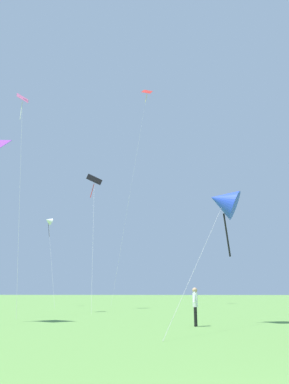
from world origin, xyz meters
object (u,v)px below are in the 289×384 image
object	(u,v)px
kite_black_large	(94,184)
kite_red_high	(145,104)
kite_blue_delta	(223,201)
kite_white_distant	(49,221)
person_child_small	(195,303)
kite_pink_low	(22,110)

from	to	relation	value
kite_black_large	kite_red_high	world-z (taller)	kite_red_high
kite_blue_delta	kite_black_large	bearing A→B (deg)	123.97
kite_black_large	kite_blue_delta	bearing A→B (deg)	-56.03
kite_white_distant	person_child_small	distance (m)	29.45
kite_pink_low	person_child_small	world-z (taller)	kite_pink_low
kite_blue_delta	kite_white_distant	distance (m)	28.04
kite_blue_delta	kite_white_distant	bearing A→B (deg)	127.61
kite_red_high	kite_white_distant	bearing A→B (deg)	-151.76
kite_red_high	person_child_small	world-z (taller)	kite_red_high
kite_red_high	kite_pink_low	size ratio (longest dim) A/B	1.67
kite_white_distant	person_child_small	xyz separation A→B (m)	(15.25, -23.74, -8.41)
kite_pink_low	kite_black_large	bearing A→B (deg)	60.22
kite_pink_low	person_child_small	bearing A→B (deg)	-35.03
kite_blue_delta	kite_white_distant	world-z (taller)	kite_white_distant
kite_blue_delta	kite_pink_low	xyz separation A→B (m)	(-14.93, 7.56, 9.85)
kite_red_high	person_child_small	distance (m)	39.48
kite_blue_delta	kite_pink_low	bearing A→B (deg)	153.13
kite_blue_delta	person_child_small	bearing A→B (deg)	-136.24
kite_blue_delta	kite_red_high	xyz separation A→B (m)	(-6.28, 27.83, 20.66)
kite_red_high	kite_pink_low	distance (m)	24.54
kite_black_large	kite_pink_low	distance (m)	10.04
kite_red_high	kite_white_distant	distance (m)	21.26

